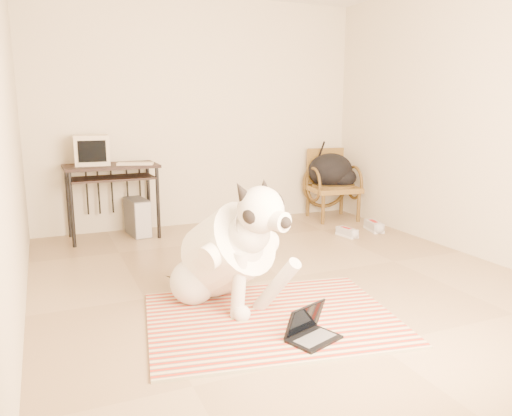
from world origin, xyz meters
TOP-DOWN VIEW (x-y plane):
  - floor at (0.00, 0.00)m, footprint 4.50×4.50m
  - wall_back at (0.00, 2.25)m, footprint 4.50×0.00m
  - wall_left at (-2.00, 0.00)m, footprint 0.00×4.50m
  - wall_right at (2.00, 0.00)m, footprint 0.00×4.50m
  - rug at (-0.44, -0.73)m, footprint 1.86×1.54m
  - dog at (-0.63, -0.38)m, footprint 0.79×1.25m
  - laptop at (-0.36, -1.11)m, footprint 0.37×0.32m
  - computer_desk at (-1.13, 1.93)m, footprint 0.99×0.57m
  - crt_monitor at (-1.31, 2.00)m, footprint 0.38×0.36m
  - desk_keyboard at (-0.88, 1.82)m, footprint 0.40×0.25m
  - pc_tower at (-0.87, 1.95)m, footprint 0.24×0.46m
  - rattan_chair at (1.61, 1.85)m, footprint 0.65×0.63m
  - backpack at (1.62, 1.84)m, footprint 0.61×0.49m
  - sneaker_left at (1.28, 0.97)m, footprint 0.15×0.29m
  - sneaker_right at (1.72, 1.06)m, footprint 0.19×0.34m

SIDE VIEW (x-z plane):
  - floor at x=0.00m, z-range 0.00..0.00m
  - rug at x=-0.44m, z-range 0.00..0.02m
  - sneaker_left at x=1.28m, z-range -0.01..0.09m
  - sneaker_right at x=1.72m, z-range -0.01..0.11m
  - laptop at x=-0.36m, z-range -0.04..0.18m
  - pc_tower at x=-0.87m, z-range 0.00..0.42m
  - dog at x=-0.63m, z-range -0.11..0.90m
  - rattan_chair at x=1.61m, z-range 0.00..0.90m
  - backpack at x=1.62m, z-range 0.39..0.83m
  - computer_desk at x=-1.13m, z-range 0.29..1.11m
  - desk_keyboard at x=-0.88m, z-range 0.82..0.84m
  - crt_monitor at x=-1.31m, z-range 0.82..1.13m
  - wall_back at x=0.00m, z-range -0.90..3.60m
  - wall_left at x=-2.00m, z-range -0.90..3.60m
  - wall_right at x=2.00m, z-range -0.90..3.60m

